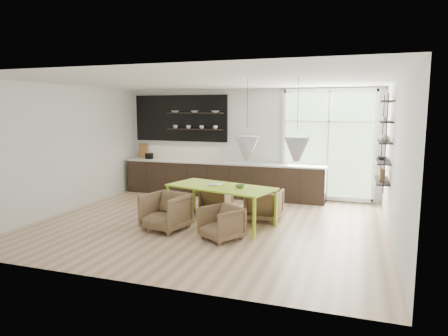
% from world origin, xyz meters
% --- Properties ---
extents(room, '(7.02, 6.01, 2.91)m').
position_xyz_m(room, '(0.58, 1.10, 1.46)').
color(room, '#D7B28F').
rests_on(room, ground).
extents(kitchen_run, '(5.54, 0.69, 2.75)m').
position_xyz_m(kitchen_run, '(-0.70, 2.69, 0.60)').
color(kitchen_run, black).
rests_on(kitchen_run, ground).
extents(right_shelving, '(0.26, 1.22, 1.90)m').
position_xyz_m(right_shelving, '(3.36, 1.17, 1.65)').
color(right_shelving, black).
rests_on(right_shelving, ground).
extents(dining_table, '(2.35, 1.51, 0.79)m').
position_xyz_m(dining_table, '(0.24, 0.08, 0.74)').
color(dining_table, '#A6D325').
rests_on(dining_table, ground).
extents(armchair_back_left, '(0.64, 0.66, 0.60)m').
position_xyz_m(armchair_back_left, '(-0.21, 1.10, 0.30)').
color(armchair_back_left, '#7E6344').
rests_on(armchair_back_left, ground).
extents(armchair_back_right, '(0.73, 0.75, 0.67)m').
position_xyz_m(armchair_back_right, '(1.03, 0.66, 0.33)').
color(armchair_back_right, '#7E6344').
rests_on(armchair_back_right, ground).
extents(armchair_front_left, '(0.94, 0.95, 0.72)m').
position_xyz_m(armchair_front_left, '(-0.65, -0.63, 0.36)').
color(armchair_front_left, '#7E6344').
rests_on(armchair_front_left, ground).
extents(armchair_front_right, '(0.90, 0.91, 0.60)m').
position_xyz_m(armchair_front_right, '(0.58, -0.86, 0.30)').
color(armchair_front_right, '#7E6344').
rests_on(armchair_front_right, ground).
extents(wire_stool, '(0.32, 0.32, 0.40)m').
position_xyz_m(wire_stool, '(-0.66, 0.45, 0.26)').
color(wire_stool, black).
rests_on(wire_stool, ground).
extents(table_book, '(0.24, 0.31, 0.03)m').
position_xyz_m(table_book, '(-0.00, 0.19, 0.81)').
color(table_book, white).
rests_on(table_book, dining_table).
extents(table_bowl, '(0.22, 0.22, 0.06)m').
position_xyz_m(table_bowl, '(0.67, 0.04, 0.82)').
color(table_bowl, '#51724A').
rests_on(table_bowl, dining_table).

